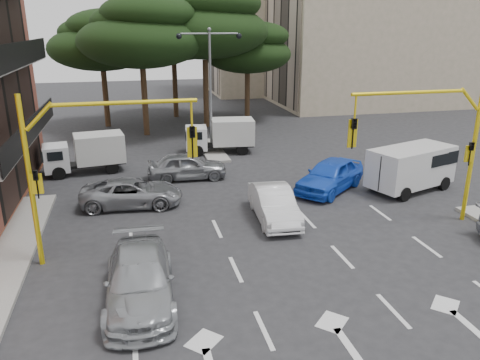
# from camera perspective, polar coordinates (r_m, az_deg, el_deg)

# --- Properties ---
(ground) EXTENTS (120.00, 120.00, 0.00)m
(ground) POSITION_cam_1_polar(r_m,az_deg,el_deg) (17.02, 6.15, -10.01)
(ground) COLOR #28282B
(ground) RESTS_ON ground
(median_strip) EXTENTS (1.40, 6.00, 0.15)m
(median_strip) POSITION_cam_1_polar(r_m,az_deg,el_deg) (31.53, -3.48, 3.68)
(median_strip) COLOR gray
(median_strip) RESTS_ON ground
(apartment_beige_near) EXTENTS (20.20, 12.15, 18.70)m
(apartment_beige_near) POSITION_cam_1_polar(r_m,az_deg,el_deg) (52.49, 16.15, 19.13)
(apartment_beige_near) COLOR tan
(apartment_beige_near) RESTS_ON ground
(apartment_beige_far) EXTENTS (16.20, 12.15, 16.70)m
(apartment_beige_far) POSITION_cam_1_polar(r_m,az_deg,el_deg) (60.83, 4.19, 18.62)
(apartment_beige_far) COLOR tan
(apartment_beige_far) RESTS_ON ground
(pine_left_near) EXTENTS (9.15, 9.15, 10.23)m
(pine_left_near) POSITION_cam_1_polar(r_m,az_deg,el_deg) (36.04, -11.95, 17.29)
(pine_left_near) COLOR #382616
(pine_left_near) RESTS_ON ground
(pine_center) EXTENTS (9.98, 9.98, 11.16)m
(pine_center) POSITION_cam_1_polar(r_m,az_deg,el_deg) (38.52, -4.28, 18.69)
(pine_center) COLOR #382616
(pine_center) RESTS_ON ground
(pine_left_far) EXTENTS (8.32, 8.32, 9.30)m
(pine_left_far) POSITION_cam_1_polar(r_m,az_deg,el_deg) (40.07, -16.55, 16.03)
(pine_left_far) COLOR #382616
(pine_left_far) RESTS_ON ground
(pine_right) EXTENTS (7.49, 7.49, 8.37)m
(pine_right) POSITION_cam_1_polar(r_m,az_deg,el_deg) (41.35, 1.02, 15.83)
(pine_right) COLOR #382616
(pine_right) RESTS_ON ground
(pine_back) EXTENTS (9.15, 9.15, 10.23)m
(pine_back) POSITION_cam_1_polar(r_m,az_deg,el_deg) (43.22, -8.13, 17.61)
(pine_back) COLOR #382616
(pine_back) RESTS_ON ground
(signal_mast_right) EXTENTS (5.79, 0.37, 6.00)m
(signal_mast_right) POSITION_cam_1_polar(r_m,az_deg,el_deg) (20.47, 22.97, 5.14)
(signal_mast_right) COLOR yellow
(signal_mast_right) RESTS_ON ground
(signal_mast_left) EXTENTS (5.79, 0.37, 6.00)m
(signal_mast_left) POSITION_cam_1_polar(r_m,az_deg,el_deg) (16.66, -18.52, 2.89)
(signal_mast_left) COLOR yellow
(signal_mast_left) RESTS_ON ground
(street_lamp_center) EXTENTS (4.16, 0.36, 7.77)m
(street_lamp_center) POSITION_cam_1_polar(r_m,az_deg,el_deg) (30.62, -3.68, 13.42)
(street_lamp_center) COLOR slate
(street_lamp_center) RESTS_ON median_strip
(car_white_hatch) EXTENTS (1.80, 4.44, 1.43)m
(car_white_hatch) POSITION_cam_1_polar(r_m,az_deg,el_deg) (20.26, 4.15, -2.93)
(car_white_hatch) COLOR silver
(car_white_hatch) RESTS_ON ground
(car_blue_compact) EXTENTS (4.90, 4.51, 1.62)m
(car_blue_compact) POSITION_cam_1_polar(r_m,az_deg,el_deg) (24.18, 10.94, 0.59)
(car_blue_compact) COLOR blue
(car_blue_compact) RESTS_ON ground
(car_silver_wagon) EXTENTS (2.22, 5.10, 1.46)m
(car_silver_wagon) POSITION_cam_1_polar(r_m,az_deg,el_deg) (14.80, -12.14, -11.79)
(car_silver_wagon) COLOR #9A9DA1
(car_silver_wagon) RESTS_ON ground
(car_silver_cross_a) EXTENTS (4.82, 2.56, 1.29)m
(car_silver_cross_a) POSITION_cam_1_polar(r_m,az_deg,el_deg) (22.33, -13.06, -1.51)
(car_silver_cross_a) COLOR gray
(car_silver_cross_a) RESTS_ON ground
(car_silver_cross_b) EXTENTS (4.35, 1.90, 1.46)m
(car_silver_cross_b) POSITION_cam_1_polar(r_m,az_deg,el_deg) (25.73, -6.47, 1.71)
(car_silver_cross_b) COLOR gray
(car_silver_cross_b) RESTS_ON ground
(van_white) EXTENTS (4.97, 3.41, 2.28)m
(van_white) POSITION_cam_1_polar(r_m,az_deg,el_deg) (25.25, 20.10, 1.32)
(van_white) COLOR silver
(van_white) RESTS_ON ground
(box_truck_a) EXTENTS (4.69, 2.51, 2.19)m
(box_truck_a) POSITION_cam_1_polar(r_m,az_deg,el_deg) (28.01, -18.34, 3.04)
(box_truck_a) COLOR silver
(box_truck_a) RESTS_ON ground
(box_truck_b) EXTENTS (4.71, 2.41, 2.22)m
(box_truck_b) POSITION_cam_1_polar(r_m,az_deg,el_deg) (30.90, -2.41, 5.37)
(box_truck_b) COLOR white
(box_truck_b) RESTS_ON ground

